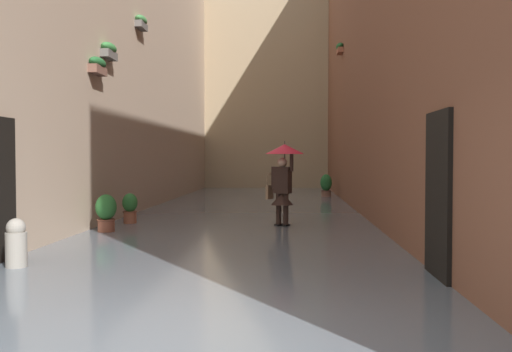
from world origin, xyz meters
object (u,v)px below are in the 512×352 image
Objects in this scene: potted_plant_far_right at (130,208)px; mooring_bollard at (16,245)px; potted_plant_far_left at (326,186)px; potted_plant_near_right at (106,213)px; person_wading at (283,170)px.

potted_plant_far_right is 1.02× the size of mooring_bollard.
potted_plant_far_left is 1.23× the size of potted_plant_far_right.
potted_plant_near_right reaches higher than potted_plant_far_right.
potted_plant_near_right is (3.65, 1.24, -0.86)m from person_wading.
potted_plant_far_left reaches higher than potted_plant_far_right.
potted_plant_far_right is at bearing 60.87° from potted_plant_far_left.
potted_plant_near_right reaches higher than mooring_bollard.
potted_plant_near_right is (0.08, 1.49, 0.04)m from potted_plant_far_right.
potted_plant_near_right is (5.23, 10.73, -0.05)m from potted_plant_far_left.
potted_plant_far_left is 15.46m from mooring_bollard.
mooring_bollard is (3.68, 5.05, -0.94)m from person_wading.
potted_plant_near_right is at bearing 64.03° from potted_plant_far_left.
potted_plant_far_left reaches higher than potted_plant_near_right.
potted_plant_near_right is at bearing -90.53° from mooring_bollard.
person_wading is 2.56× the size of potted_plant_far_right.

